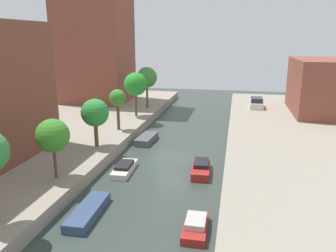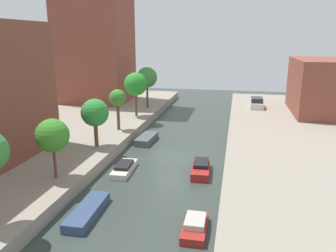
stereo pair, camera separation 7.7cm
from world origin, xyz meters
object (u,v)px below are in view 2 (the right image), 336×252
Objects in this scene: street_tree_3 at (118,99)px; street_tree_5 at (147,78)px; street_tree_2 at (95,113)px; moored_boat_left_1 at (87,211)px; apartment_tower_far at (94,24)px; street_tree_1 at (52,136)px; moored_boat_left_3 at (147,139)px; moored_boat_right_2 at (201,168)px; street_tree_4 at (136,84)px; parked_car at (256,103)px; low_block_right at (333,87)px; moored_boat_right_1 at (195,226)px; moored_boat_left_2 at (124,168)px.

street_tree_5 is at bearing 90.00° from street_tree_3.
street_tree_2 is 0.98× the size of moored_boat_left_1.
apartment_tower_far is 5.38× the size of street_tree_1.
moored_boat_left_1 is (12.91, -31.98, -12.45)m from apartment_tower_far.
street_tree_3 is 5.33m from moored_boat_left_3.
moored_boat_left_1 is (3.73, -2.90, -3.87)m from street_tree_1.
street_tree_4 is at bearing 124.25° from moored_boat_right_2.
parked_car is at bearing 76.91° from moored_boat_right_2.
moored_boat_left_3 is (-12.02, -16.10, -1.27)m from parked_car.
parked_car is at bearing 168.46° from low_block_right.
apartment_tower_far is 24.19m from moored_boat_left_3.
parked_car is at bearing -1.11° from apartment_tower_far.
street_tree_5 reaches higher than moored_boat_right_1.
moored_boat_left_1 is at bearing -68.02° from apartment_tower_far.
street_tree_5 is 1.27× the size of moored_boat_left_1.
apartment_tower_far is at bearing 120.06° from street_tree_3.
apartment_tower_far is 12.40m from street_tree_5.
street_tree_2 is 18.07m from street_tree_5.
street_tree_3 is at bearing -90.00° from street_tree_5.
moored_boat_right_2 is (9.93, -2.00, -3.76)m from street_tree_2.
street_tree_2 is 15.42m from moored_boat_right_1.
moored_boat_right_1 is (19.73, -32.39, -12.39)m from apartment_tower_far.
moored_boat_left_2 is at bearing -171.12° from moored_boat_right_2.
street_tree_1 is (9.17, -29.08, -8.58)m from apartment_tower_far.
street_tree_1 is at bearing -132.95° from low_block_right.
moored_boat_left_3 reaches higher than moored_boat_left_1.
moored_boat_left_3 is (3.34, -0.73, -4.09)m from street_tree_3.
street_tree_4 is at bearing 90.00° from street_tree_3.
street_tree_4 reaches higher than parked_car.
moored_boat_left_2 reaches higher than moored_boat_left_3.
street_tree_2 is 1.01× the size of street_tree_3.
parked_car is at bearing 64.33° from moored_boat_left_2.
street_tree_3 is 1.13× the size of moored_boat_left_3.
moored_boat_right_1 is at bearing -45.04° from street_tree_2.
street_tree_1 is 11.84m from moored_boat_right_2.
street_tree_5 is 1.86× the size of moored_boat_right_1.
street_tree_4 is 1.42× the size of moored_boat_left_3.
apartment_tower_far reaches higher than low_block_right.
moored_boat_left_2 is 8.23m from moored_boat_left_3.
street_tree_3 is 1.43× the size of moored_boat_right_1.
street_tree_4 is 23.54m from moored_boat_left_1.
moored_boat_left_3 is (3.34, -7.34, -4.74)m from street_tree_4.
moored_boat_left_2 is 6.34m from moored_boat_right_2.
apartment_tower_far reaches higher than moored_boat_left_1.
moored_boat_right_1 reaches higher than moored_boat_left_2.
street_tree_3 is 20.04m from moored_boat_right_1.
moored_boat_left_3 is at bearing 75.02° from street_tree_1.
moored_boat_left_1 is 10.25m from moored_boat_right_2.
street_tree_1 is at bearing -104.98° from moored_boat_left_3.
apartment_tower_far reaches higher than street_tree_3.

